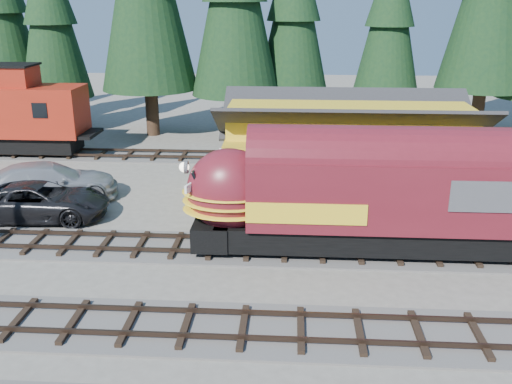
# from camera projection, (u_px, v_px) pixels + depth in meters

# --- Properties ---
(ground) EXTENTS (120.00, 120.00, 0.00)m
(ground) POSITION_uv_depth(u_px,v_px,m) (370.00, 303.00, 19.44)
(ground) COLOR #6B665B
(ground) RESTS_ON ground
(track_spur) EXTENTS (32.00, 3.20, 0.33)m
(track_spur) POSITION_uv_depth(u_px,v_px,m) (180.00, 156.00, 37.01)
(track_spur) COLOR #4C4947
(track_spur) RESTS_ON ground
(depot) EXTENTS (12.80, 7.00, 5.30)m
(depot) POSITION_uv_depth(u_px,v_px,m) (348.00, 144.00, 28.38)
(depot) COLOR gold
(depot) RESTS_ON ground
(locomotive) EXTENTS (14.59, 2.90, 3.97)m
(locomotive) POSITION_uv_depth(u_px,v_px,m) (360.00, 199.00, 22.45)
(locomotive) COLOR black
(locomotive) RESTS_ON ground
(caboose) EXTENTS (10.46, 3.03, 5.44)m
(caboose) POSITION_uv_depth(u_px,v_px,m) (4.00, 114.00, 36.84)
(caboose) COLOR black
(caboose) RESTS_ON ground
(pickup_truck_a) EXTENTS (6.45, 3.33, 1.74)m
(pickup_truck_a) POSITION_uv_depth(u_px,v_px,m) (40.00, 201.00, 26.54)
(pickup_truck_a) COLOR black
(pickup_truck_a) RESTS_ON ground
(pickup_truck_b) EXTENTS (7.39, 5.12, 1.99)m
(pickup_truck_b) POSITION_uv_depth(u_px,v_px,m) (48.00, 182.00, 28.82)
(pickup_truck_b) COLOR #9DA0A4
(pickup_truck_b) RESTS_ON ground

